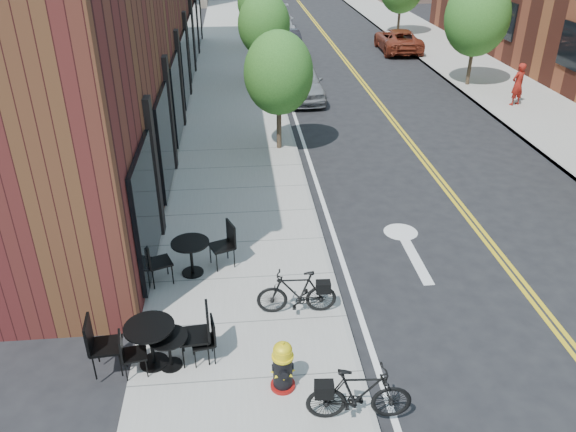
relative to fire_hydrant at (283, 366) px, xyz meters
name	(u,v)px	position (x,y,z in m)	size (l,w,h in m)	color
ground	(346,321)	(1.41, 1.74, -0.57)	(120.00, 120.00, 0.00)	black
sidewalk_near	(237,140)	(-0.59, 11.74, -0.51)	(4.00, 70.00, 0.12)	#9E9B93
sidewalk_far	(565,129)	(11.41, 11.74, -0.51)	(4.00, 70.00, 0.12)	#9E9B93
building_near	(111,20)	(-5.09, 15.74, 2.93)	(5.00, 28.00, 7.00)	#4B1818
tree_near_a	(279,73)	(0.81, 10.74, 2.03)	(2.20, 2.20, 3.81)	#382B1E
tree_near_b	(264,25)	(0.81, 18.74, 2.14)	(2.30, 2.30, 3.98)	#382B1E
tree_near_c	(256,3)	(0.81, 26.74, 1.96)	(2.10, 2.10, 3.67)	#382B1E
tree_far_b	(477,17)	(10.01, 17.74, 2.49)	(2.80, 2.80, 4.62)	#382B1E
fire_hydrant	(283,366)	(0.00, 0.00, 0.00)	(0.42, 0.42, 0.95)	maroon
bicycle_left	(297,292)	(0.44, 1.95, 0.02)	(0.44, 1.56, 0.94)	black
bicycle_right	(359,394)	(1.11, -0.75, 0.04)	(0.46, 1.64, 0.98)	black
bistro_set_a	(169,347)	(-1.89, 0.67, -0.03)	(1.60, 0.78, 0.84)	black
bistro_set_b	(151,339)	(-2.19, 0.76, 0.09)	(2.01, 0.93, 1.07)	black
bistro_set_c	(191,253)	(-1.67, 3.51, 0.06)	(1.93, 1.14, 1.02)	black
parked_car_a	(301,81)	(2.21, 16.68, 0.15)	(1.71, 4.25, 1.45)	gray
parked_car_b	(285,46)	(2.21, 23.84, 0.17)	(1.57, 4.51, 1.49)	black
parked_car_c	(276,22)	(2.21, 30.81, 0.24)	(2.27, 5.59, 1.62)	#ADACB1
parked_car_far	(398,40)	(8.77, 25.26, 0.06)	(2.10, 4.56, 1.27)	maroon
pedestrian	(518,84)	(10.75, 14.54, 0.40)	(0.62, 0.41, 1.70)	maroon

